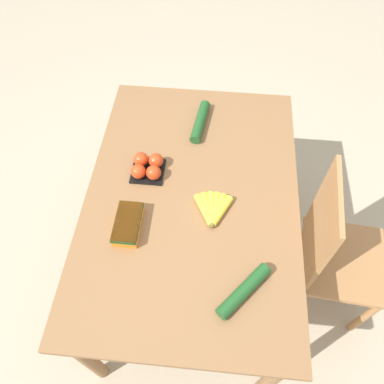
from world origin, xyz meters
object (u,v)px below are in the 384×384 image
Objects in this scene: tomato_pack at (147,167)px; cucumber_near at (201,122)px; carrot_bag at (128,224)px; banana_bunch at (213,210)px; cucumber_far at (244,291)px; chair at (333,253)px.

tomato_pack is 0.39m from cucumber_near.
tomato_pack is 0.77× the size of carrot_bag.
cucumber_far reaches higher than banana_bunch.
chair is 0.99m from carrot_bag.
carrot_bag is (0.30, -0.03, -0.01)m from tomato_pack.
cucumber_far is at bearing 40.12° from tomato_pack.
carrot_bag reaches higher than cucumber_near.
cucumber_near reaches higher than banana_bunch.
carrot_bag is (0.10, -0.93, 0.31)m from chair.
cucumber_far is (0.34, 0.14, 0.01)m from banana_bunch.
banana_bunch is 0.36m from tomato_pack.
cucumber_far is (0.34, -0.45, 0.30)m from chair.
banana_bunch is at bearing 94.11° from chair.
banana_bunch is 0.66× the size of cucumber_near.
cucumber_near is at bearing 58.05° from chair.
cucumber_near and cucumber_far have the same top height.
carrot_bag is 0.66m from cucumber_near.
cucumber_far is at bearing 131.50° from chair.
tomato_pack is 0.30m from carrot_bag.
tomato_pack reaches higher than banana_bunch.
tomato_pack is at bearing 173.51° from carrot_bag.
chair reaches higher than tomato_pack.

